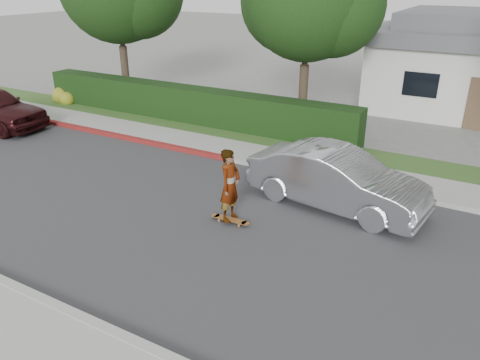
{
  "coord_description": "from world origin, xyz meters",
  "views": [
    {
      "loc": [
        8.46,
        -8.56,
        5.8
      ],
      "look_at": [
        3.12,
        0.93,
        1.0
      ],
      "focal_mm": 35.0,
      "sensor_mm": 36.0,
      "label": 1
    }
  ],
  "objects": [
    {
      "name": "curb_red_section",
      "position": [
        -5.0,
        4.1,
        0.08
      ],
      "size": [
        12.0,
        0.21,
        0.15
      ],
      "primitive_type": "cube",
      "color": "maroon",
      "rests_on": "ground"
    },
    {
      "name": "skateboarder",
      "position": [
        3.12,
        0.43,
        1.05
      ],
      "size": [
        0.46,
        0.69,
        1.87
      ],
      "primitive_type": "imported",
      "rotation": [
        0.0,
        0.0,
        1.55
      ],
      "color": "white",
      "rests_on": "skateboard"
    },
    {
      "name": "car_silver",
      "position": [
        5.11,
        2.65,
        0.79
      ],
      "size": [
        5.0,
        2.32,
        1.59
      ],
      "primitive_type": "imported",
      "rotation": [
        0.0,
        0.0,
        1.43
      ],
      "color": "#AFB0B6",
      "rests_on": "ground"
    },
    {
      "name": "sidewalk_far",
      "position": [
        0.0,
        5.0,
        0.06
      ],
      "size": [
        60.0,
        1.6,
        0.12
      ],
      "primitive_type": "cube",
      "color": "gray",
      "rests_on": "ground"
    },
    {
      "name": "road",
      "position": [
        0.0,
        0.0,
        0.01
      ],
      "size": [
        60.0,
        8.0,
        0.01
      ],
      "primitive_type": "cube",
      "color": "#2D2D30",
      "rests_on": "ground"
    },
    {
      "name": "curb_far",
      "position": [
        0.0,
        4.1,
        0.07
      ],
      "size": [
        60.0,
        0.2,
        0.15
      ],
      "primitive_type": "cube",
      "color": "#9E9E99",
      "rests_on": "ground"
    },
    {
      "name": "planting_strip",
      "position": [
        0.0,
        6.6,
        0.05
      ],
      "size": [
        60.0,
        1.6,
        0.1
      ],
      "primitive_type": "cube",
      "color": "#2D4C1E",
      "rests_on": "ground"
    },
    {
      "name": "flowering_shrub",
      "position": [
        -10.01,
        6.74,
        0.33
      ],
      "size": [
        1.4,
        1.0,
        0.9
      ],
      "color": "#2D4C19",
      "rests_on": "ground"
    },
    {
      "name": "hedge",
      "position": [
        -3.0,
        7.2,
        0.75
      ],
      "size": [
        15.0,
        1.0,
        1.5
      ],
      "primitive_type": "cube",
      "color": "black",
      "rests_on": "ground"
    },
    {
      "name": "tree_center",
      "position": [
        1.49,
        9.19,
        4.9
      ],
      "size": [
        5.66,
        4.84,
        7.44
      ],
      "color": "#33261C",
      "rests_on": "ground"
    },
    {
      "name": "skateboard",
      "position": [
        3.12,
        0.43,
        0.09
      ],
      "size": [
        1.08,
        0.24,
        0.1
      ],
      "rotation": [
        0.0,
        0.0,
        0.02
      ],
      "color": "#C77836",
      "rests_on": "ground"
    },
    {
      "name": "ground",
      "position": [
        0.0,
        0.0,
        0.0
      ],
      "size": [
        120.0,
        120.0,
        0.0
      ],
      "primitive_type": "plane",
      "color": "slate",
      "rests_on": "ground"
    }
  ]
}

